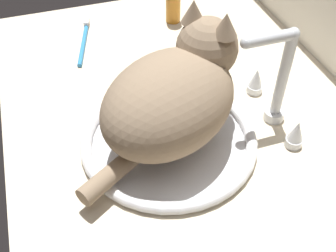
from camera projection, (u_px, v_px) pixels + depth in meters
countertop at (197, 142)px, 79.96cm from camera, size 110.59×69.59×3.00cm
sink_basin at (168, 138)px, 77.33cm from camera, size 32.37×32.37×2.14cm
faucet at (275, 85)px, 76.83cm from camera, size 19.15×11.58×20.24cm
cat at (176, 92)px, 71.53cm from camera, size 30.32×34.43×21.00cm
amber_bottle at (173, 2)px, 104.48cm from camera, size 3.70×3.70×11.23cm
toothbrush at (84, 41)px, 100.57cm from camera, size 18.31×6.12×1.70cm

